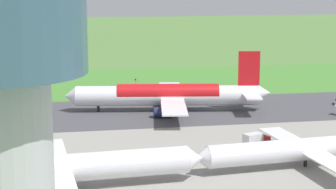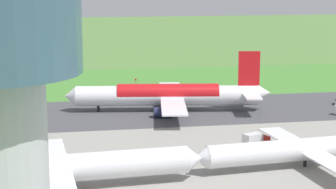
# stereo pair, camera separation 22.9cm
# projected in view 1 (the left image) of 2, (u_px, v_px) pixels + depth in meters

# --- Properties ---
(ground_plane) EXTENTS (800.00, 800.00, 0.00)m
(ground_plane) POSITION_uv_depth(u_px,v_px,m) (217.00, 109.00, 161.60)
(ground_plane) COLOR #547F3D
(runway_asphalt) EXTENTS (600.00, 35.43, 0.06)m
(runway_asphalt) POSITION_uv_depth(u_px,v_px,m) (217.00, 109.00, 161.60)
(runway_asphalt) COLOR #47474C
(runway_asphalt) RESTS_ON ground
(apron_concrete) EXTENTS (440.00, 110.00, 0.05)m
(apron_concrete) POSITION_uv_depth(u_px,v_px,m) (303.00, 178.00, 106.06)
(apron_concrete) COLOR gray
(apron_concrete) RESTS_ON ground
(grass_verge_foreground) EXTENTS (600.00, 80.00, 0.04)m
(grass_verge_foreground) POSITION_uv_depth(u_px,v_px,m) (188.00, 86.00, 197.34)
(grass_verge_foreground) COLOR #478534
(grass_verge_foreground) RESTS_ON ground
(airliner_main) EXTENTS (54.03, 44.40, 15.88)m
(airliner_main) POSITION_uv_depth(u_px,v_px,m) (169.00, 95.00, 158.40)
(airliner_main) COLOR white
(airliner_main) RESTS_ON ground
(airliner_parked_mid) EXTENTS (43.36, 35.52, 12.65)m
(airliner_parked_mid) POSITION_uv_depth(u_px,v_px,m) (307.00, 149.00, 111.83)
(airliner_parked_mid) COLOR white
(airliner_parked_mid) RESTS_ON ground
(airliner_parked_far) EXTENTS (48.67, 39.82, 14.20)m
(airliner_parked_far) POSITION_uv_depth(u_px,v_px,m) (59.00, 168.00, 98.90)
(airliner_parked_far) COLOR white
(airliner_parked_far) RESTS_ON ground
(service_truck_fuel) EXTENTS (6.22, 4.11, 2.65)m
(service_truck_fuel) POSITION_uv_depth(u_px,v_px,m) (255.00, 139.00, 126.36)
(service_truck_fuel) COLOR #B21914
(service_truck_fuel) RESTS_ON ground
(no_stopping_sign) EXTENTS (0.60, 0.10, 2.44)m
(no_stopping_sign) POSITION_uv_depth(u_px,v_px,m) (135.00, 82.00, 196.19)
(no_stopping_sign) COLOR slate
(no_stopping_sign) RESTS_ON ground
(traffic_cone_orange) EXTENTS (0.40, 0.40, 0.55)m
(traffic_cone_orange) POSITION_uv_depth(u_px,v_px,m) (125.00, 89.00, 190.16)
(traffic_cone_orange) COLOR orange
(traffic_cone_orange) RESTS_ON ground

